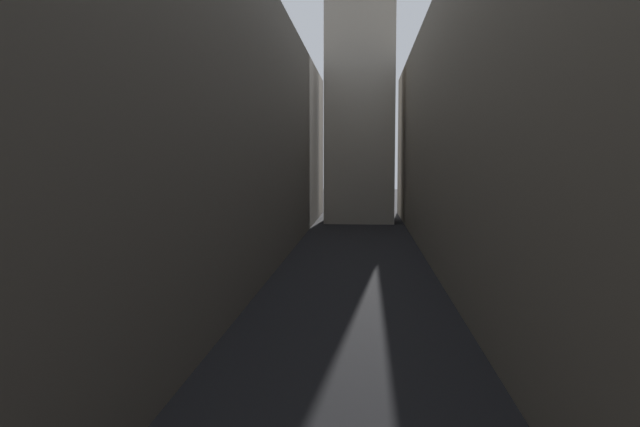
% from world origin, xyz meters
% --- Properties ---
extents(ground_plane, '(264.00, 264.00, 0.00)m').
position_xyz_m(ground_plane, '(0.00, 48.00, 0.00)').
color(ground_plane, black).
extents(building_block_left, '(11.31, 108.00, 19.33)m').
position_xyz_m(building_block_left, '(-11.16, 50.00, 9.67)').
color(building_block_left, '#60594F').
rests_on(building_block_left, ground).
extents(building_block_right, '(14.55, 108.00, 19.34)m').
position_xyz_m(building_block_right, '(12.78, 50.00, 9.67)').
color(building_block_right, '#756B5B').
rests_on(building_block_right, ground).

